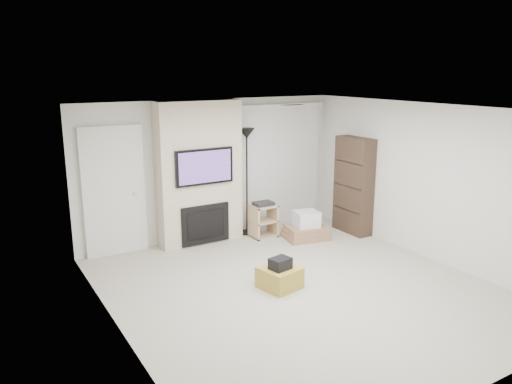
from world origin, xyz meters
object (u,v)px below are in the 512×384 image
floor_lamp (247,151)px  bookshelf (354,185)px  av_stand (263,218)px  ottoman (280,277)px  box_stack (306,228)px

floor_lamp → bookshelf: size_ratio=1.10×
floor_lamp → av_stand: bearing=-62.6°
ottoman → bookshelf: bookshelf is taller
floor_lamp → box_stack: size_ratio=2.31×
av_stand → bookshelf: bookshelf is taller
box_stack → ottoman: bearing=-136.3°
ottoman → av_stand: size_ratio=0.76×
floor_lamp → ottoman: bearing=-109.1°
box_stack → av_stand: bearing=140.9°
bookshelf → ottoman: bearing=-151.6°
av_stand → ottoman: bearing=-115.7°
floor_lamp → box_stack: floor_lamp is taller
ottoman → av_stand: (0.96, 2.00, 0.20)m
ottoman → box_stack: size_ratio=0.58×
box_stack → bookshelf: bookshelf is taller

